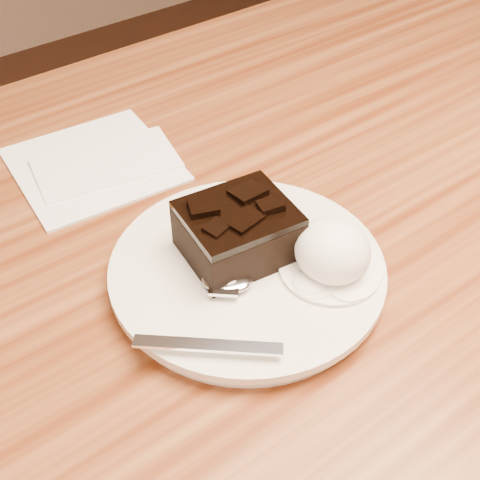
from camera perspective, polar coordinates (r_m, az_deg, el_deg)
dining_table at (r=0.92m, az=3.01°, el=-15.71°), size 1.20×0.80×0.75m
plate at (r=0.56m, az=0.62°, el=-2.83°), size 0.23×0.23×0.02m
brownie at (r=0.55m, az=-0.18°, el=0.48°), size 0.10×0.09×0.04m
ice_cream_scoop at (r=0.54m, az=7.98°, el=-0.94°), size 0.06×0.06×0.05m
melt_puddle at (r=0.56m, az=7.78°, el=-2.43°), size 0.09×0.09×0.00m
spoon at (r=0.54m, az=-1.11°, el=-3.63°), size 0.14×0.13×0.01m
napkin at (r=0.71m, az=-12.53°, el=6.47°), size 0.17×0.17×0.01m
crumb_a at (r=0.54m, az=9.20°, el=-3.90°), size 0.01×0.01×0.00m
crumb_b at (r=0.55m, az=5.67°, el=-3.07°), size 0.01×0.01×0.00m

